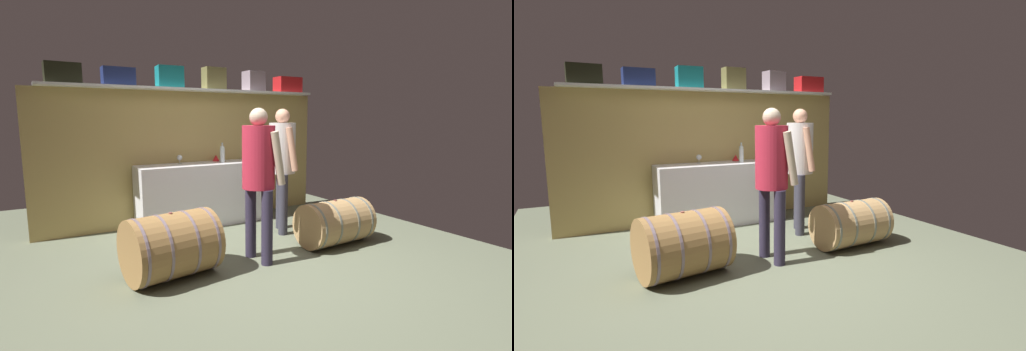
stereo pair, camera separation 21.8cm
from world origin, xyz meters
TOP-DOWN VIEW (x-y plane):
  - ground_plane at (0.00, 0.57)m, footprint 5.64×7.75m
  - back_wall_panel at (0.00, 2.28)m, footprint 4.44×0.10m
  - high_shelf_board at (0.00, 2.13)m, footprint 4.09×0.40m
  - toolcase_black at (-1.71, 2.13)m, footprint 0.43×0.27m
  - toolcase_navy at (-1.04, 2.13)m, footprint 0.42×0.22m
  - toolcase_teal at (-0.34, 2.13)m, footprint 0.37×0.27m
  - toolcase_olive at (0.35, 2.13)m, footprint 0.33×0.22m
  - toolcase_grey at (1.04, 2.13)m, footprint 0.32×0.27m
  - toolcase_red at (1.71, 2.13)m, footprint 0.44×0.26m
  - work_cabinet at (0.05, 1.94)m, footprint 1.92×0.54m
  - wine_bottle_clear at (0.35, 1.89)m, footprint 0.07×0.07m
  - wine_glass at (-0.24, 2.09)m, footprint 0.08×0.08m
  - red_funnel at (0.36, 2.13)m, footprint 0.11×0.11m
  - wine_barrel_near at (1.11, 0.23)m, footprint 0.93×0.59m
  - wine_barrel_far at (-0.98, 0.29)m, footprint 0.95×0.76m
  - winemaker_pouring at (0.01, 0.24)m, footprint 0.40×0.51m
  - visitor_tasting at (0.86, 1.03)m, footprint 0.49×0.54m

SIDE VIEW (x-z plane):
  - ground_plane at x=0.00m, z-range -0.02..0.00m
  - wine_barrel_near at x=1.11m, z-range 0.00..0.57m
  - wine_barrel_far at x=-0.98m, z-range 0.00..0.66m
  - work_cabinet at x=0.05m, z-range 0.00..0.92m
  - red_funnel at x=0.36m, z-range 0.92..1.02m
  - back_wall_panel at x=0.00m, z-range 0.00..1.98m
  - wine_glass at x=-0.24m, z-range 0.94..1.07m
  - winemaker_pouring at x=0.01m, z-range 0.19..1.88m
  - visitor_tasting at x=0.86m, z-range 0.19..1.90m
  - wine_bottle_clear at x=0.35m, z-range 0.90..1.21m
  - high_shelf_board at x=0.00m, z-range 1.98..2.01m
  - toolcase_navy at x=-1.04m, z-range 2.01..2.25m
  - toolcase_black at x=-1.71m, z-range 2.01..2.26m
  - toolcase_red at x=1.71m, z-range 2.01..2.26m
  - toolcase_teal at x=-0.34m, z-range 2.01..2.31m
  - toolcase_grey at x=1.04m, z-range 2.01..2.32m
  - toolcase_olive at x=0.35m, z-range 2.01..2.33m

